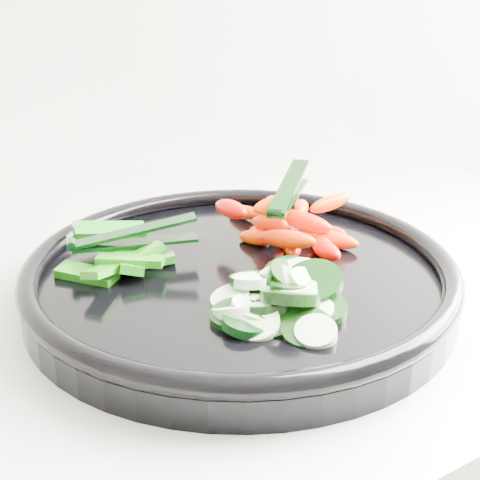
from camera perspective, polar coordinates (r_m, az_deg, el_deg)
veggie_tray at (r=0.58m, az=0.00°, el=-3.14°), size 0.49×0.49×0.04m
cucumber_pile at (r=0.52m, az=3.26°, el=-5.15°), size 0.12×0.13×0.04m
carrot_pile at (r=0.63m, az=4.09°, el=1.40°), size 0.12×0.17×0.05m
pepper_pile at (r=0.60m, az=-10.06°, el=-1.44°), size 0.11×0.12×0.04m
tong_carrot at (r=0.63m, az=4.14°, el=4.05°), size 0.09×0.09×0.02m
tong_pepper at (r=0.59m, az=-9.29°, el=0.21°), size 0.11×0.05×0.02m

